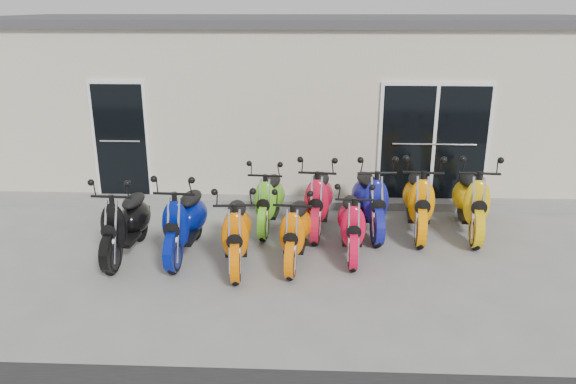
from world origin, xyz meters
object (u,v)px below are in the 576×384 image
Objects in this scene: scooter_front_blue at (184,212)px; scooter_back_extra at (472,192)px; scooter_back_green at (269,192)px; scooter_front_orange_b at (296,222)px; scooter_front_red at (352,216)px; scooter_back_yellow at (419,191)px; scooter_back_red at (319,191)px; scooter_front_orange_a at (236,223)px; scooter_back_blue at (370,191)px; scooter_front_black at (125,214)px.

scooter_back_extra reaches higher than scooter_front_blue.
scooter_back_green is (1.18, 1.15, -0.05)m from scooter_front_blue.
scooter_front_orange_b is at bearing -65.10° from scooter_back_green.
scooter_front_orange_b is (1.66, -0.17, -0.06)m from scooter_front_blue.
scooter_back_yellow is (1.15, 0.92, 0.10)m from scooter_front_red.
scooter_back_yellow reaches higher than scooter_front_red.
scooter_front_red is 1.07m from scooter_back_red.
scooter_front_orange_a is at bearing -164.21° from scooter_front_red.
scooter_front_blue is 4.61m from scooter_back_extra.
scooter_back_yellow is (0.79, -0.02, 0.01)m from scooter_back_blue.
scooter_back_yellow is (3.64, 1.04, 0.03)m from scooter_front_blue.
scooter_back_blue reaches higher than scooter_back_green.
scooter_back_extra reaches higher than scooter_front_red.
scooter_front_red is at bearing 9.13° from scooter_front_orange_a.
scooter_front_orange_a is (1.69, -0.23, -0.01)m from scooter_front_black.
scooter_front_orange_a is 3.92m from scooter_back_extra.
scooter_back_blue is 1.64m from scooter_back_extra.
scooter_front_blue is 1.65m from scooter_back_green.
scooter_front_orange_b is 0.89× the size of scooter_back_blue.
scooter_back_extra is (1.64, -0.02, 0.01)m from scooter_back_blue.
scooter_front_blue is at bearing -147.10° from scooter_back_red.
scooter_front_orange_b is (2.53, -0.09, -0.04)m from scooter_front_black.
scooter_back_extra is at bearing 5.51° from scooter_back_yellow.
scooter_back_yellow is at bearing 19.05° from scooter_front_blue.
scooter_back_extra is at bearing 28.24° from scooter_front_orange_b.
scooter_back_green is at bearing 171.66° from scooter_back_blue.
scooter_front_orange_a is 1.05× the size of scooter_front_red.
scooter_front_red is 0.90× the size of scooter_back_red.
scooter_front_black is 4.65m from scooter_back_yellow.
scooter_front_black is 3.37m from scooter_front_red.
scooter_back_blue reaches higher than scooter_front_orange_b.
scooter_back_red is 2.49m from scooter_back_extra.
scooter_front_orange_a is at bearing -165.23° from scooter_front_orange_b.
scooter_back_extra is (5.36, 1.12, 0.05)m from scooter_front_black.
scooter_back_yellow is (1.64, -0.04, 0.03)m from scooter_back_red.
scooter_back_red is at bearing 31.34° from scooter_front_blue.
scooter_front_blue is at bearing -161.42° from scooter_back_extra.
scooter_back_red is at bearing 118.18° from scooter_front_red.
scooter_back_yellow is (4.51, 1.12, 0.05)m from scooter_front_black.
scooter_front_red is 0.89× the size of scooter_back_blue.
scooter_front_black is 1.07× the size of scooter_front_orange_b.
scooter_back_blue reaches higher than scooter_front_orange_a.
scooter_front_black is at bearing -176.98° from scooter_front_orange_b.
scooter_front_orange_a is at bearing -18.14° from scooter_front_blue.
scooter_front_blue is 0.99× the size of scooter_back_red.
scooter_back_red is 0.98× the size of scooter_back_blue.
scooter_front_black is at bearing -144.29° from scooter_back_green.
scooter_back_red is (-0.49, 0.95, 0.07)m from scooter_front_red.
scooter_front_red is 0.87× the size of scooter_back_extra.
scooter_front_blue is 1.10× the size of scooter_front_red.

